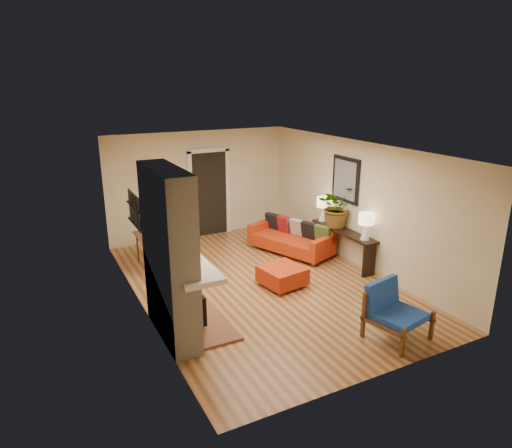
% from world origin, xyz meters
% --- Properties ---
extents(room_shell, '(6.50, 6.50, 6.50)m').
position_xyz_m(room_shell, '(0.60, 2.63, 1.24)').
color(room_shell, '#C08049').
rests_on(room_shell, ground).
extents(fireplace, '(1.09, 1.68, 2.60)m').
position_xyz_m(fireplace, '(-2.00, -1.00, 1.24)').
color(fireplace, white).
rests_on(fireplace, ground).
extents(sofa, '(1.45, 2.08, 0.75)m').
position_xyz_m(sofa, '(1.45, 1.19, 0.33)').
color(sofa, silver).
rests_on(sofa, ground).
extents(ottoman, '(0.85, 0.85, 0.37)m').
position_xyz_m(ottoman, '(0.32, -0.26, 0.22)').
color(ottoman, silver).
rests_on(ottoman, ground).
extents(blue_chair, '(0.95, 0.93, 0.84)m').
position_xyz_m(blue_chair, '(0.91, -2.54, 0.46)').
color(blue_chair, brown).
rests_on(blue_chair, ground).
extents(dining_table, '(0.65, 1.54, 0.83)m').
position_xyz_m(dining_table, '(-1.51, 1.82, 0.54)').
color(dining_table, brown).
rests_on(dining_table, ground).
extents(console_table, '(0.34, 1.85, 0.72)m').
position_xyz_m(console_table, '(2.07, 0.18, 0.58)').
color(console_table, black).
rests_on(console_table, ground).
extents(lamp_near, '(0.30, 0.30, 0.54)m').
position_xyz_m(lamp_near, '(2.07, -0.50, 1.06)').
color(lamp_near, white).
rests_on(lamp_near, console_table).
extents(lamp_far, '(0.30, 0.30, 0.54)m').
position_xyz_m(lamp_far, '(2.07, 0.94, 1.06)').
color(lamp_far, white).
rests_on(lamp_far, console_table).
extents(houseplant, '(1.00, 0.93, 0.91)m').
position_xyz_m(houseplant, '(2.06, 0.45, 1.18)').
color(houseplant, '#1E5919').
rests_on(houseplant, console_table).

